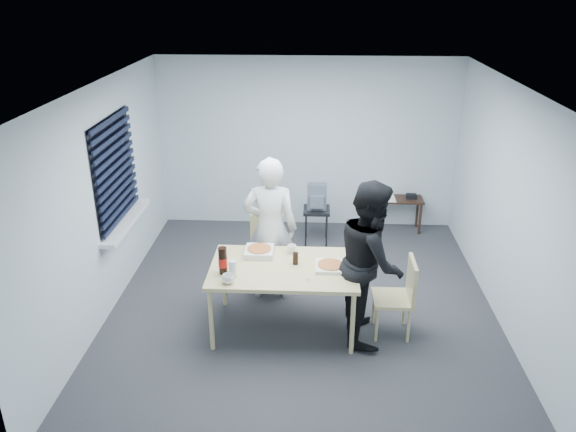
# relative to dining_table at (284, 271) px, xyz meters

# --- Properties ---
(room) EXTENTS (5.00, 5.00, 5.00)m
(room) POSITION_rel_dining_table_xyz_m (-2.00, 0.85, 0.73)
(room) COLOR #29282D
(room) RESTS_ON ground
(dining_table) EXTENTS (1.58, 1.00, 0.77)m
(dining_table) POSITION_rel_dining_table_xyz_m (0.00, 0.00, 0.00)
(dining_table) COLOR #CBBB81
(dining_table) RESTS_ON ground
(chair_far) EXTENTS (0.42, 0.42, 0.89)m
(chair_far) POSITION_rel_dining_table_xyz_m (-0.28, 1.02, -0.20)
(chair_far) COLOR #CBBB81
(chair_far) RESTS_ON ground
(chair_right) EXTENTS (0.42, 0.42, 0.89)m
(chair_right) POSITION_rel_dining_table_xyz_m (1.26, -0.04, -0.20)
(chair_right) COLOR #CBBB81
(chair_right) RESTS_ON ground
(person_white) EXTENTS (0.65, 0.42, 1.77)m
(person_white) POSITION_rel_dining_table_xyz_m (-0.20, 0.71, 0.18)
(person_white) COLOR silver
(person_white) RESTS_ON ground
(person_black) EXTENTS (0.47, 0.86, 1.77)m
(person_black) POSITION_rel_dining_table_xyz_m (0.92, -0.06, 0.18)
(person_black) COLOR black
(person_black) RESTS_ON ground
(side_table) EXTENTS (0.79, 0.35, 0.53)m
(side_table) POSITION_rel_dining_table_xyz_m (1.57, 2.73, -0.26)
(side_table) COLOR #371D16
(side_table) RESTS_ON ground
(stool) EXTENTS (0.38, 0.38, 0.53)m
(stool) POSITION_rel_dining_table_xyz_m (0.35, 2.23, -0.29)
(stool) COLOR black
(stool) RESTS_ON ground
(backpack) EXTENTS (0.27, 0.20, 0.38)m
(backpack) POSITION_rel_dining_table_xyz_m (0.35, 2.22, 0.01)
(backpack) COLOR slate
(backpack) RESTS_ON stool
(pizza_box_a) EXTENTS (0.31, 0.31, 0.08)m
(pizza_box_a) POSITION_rel_dining_table_xyz_m (-0.29, 0.28, 0.10)
(pizza_box_a) COLOR white
(pizza_box_a) RESTS_ON dining_table
(pizza_box_b) EXTENTS (0.32, 0.32, 0.05)m
(pizza_box_b) POSITION_rel_dining_table_xyz_m (0.50, 0.00, 0.08)
(pizza_box_b) COLOR white
(pizza_box_b) RESTS_ON dining_table
(mug_a) EXTENTS (0.17, 0.17, 0.10)m
(mug_a) POSITION_rel_dining_table_xyz_m (-0.54, -0.38, 0.11)
(mug_a) COLOR white
(mug_a) RESTS_ON dining_table
(mug_b) EXTENTS (0.10, 0.10, 0.09)m
(mug_b) POSITION_rel_dining_table_xyz_m (0.07, 0.34, 0.11)
(mug_b) COLOR white
(mug_b) RESTS_ON dining_table
(cola_glass) EXTENTS (0.07, 0.07, 0.13)m
(cola_glass) POSITION_rel_dining_table_xyz_m (0.12, 0.07, 0.13)
(cola_glass) COLOR black
(cola_glass) RESTS_ON dining_table
(soda_bottle) EXTENTS (0.09, 0.09, 0.30)m
(soda_bottle) POSITION_rel_dining_table_xyz_m (-0.62, -0.18, 0.20)
(soda_bottle) COLOR black
(soda_bottle) RESTS_ON dining_table
(plastic_cups) EXTENTS (0.09, 0.09, 0.18)m
(plastic_cups) POSITION_rel_dining_table_xyz_m (-0.51, -0.25, 0.15)
(plastic_cups) COLOR silver
(plastic_cups) RESTS_ON dining_table
(rubber_band) EXTENTS (0.05, 0.05, 0.00)m
(rubber_band) POSITION_rel_dining_table_xyz_m (0.27, -0.28, 0.06)
(rubber_band) COLOR red
(rubber_band) RESTS_ON dining_table
(papers) EXTENTS (0.29, 0.37, 0.01)m
(papers) POSITION_rel_dining_table_xyz_m (1.42, 2.71, -0.18)
(papers) COLOR white
(papers) RESTS_ON side_table
(black_box) EXTENTS (0.16, 0.12, 0.07)m
(black_box) POSITION_rel_dining_table_xyz_m (1.79, 2.73, -0.15)
(black_box) COLOR black
(black_box) RESTS_ON side_table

